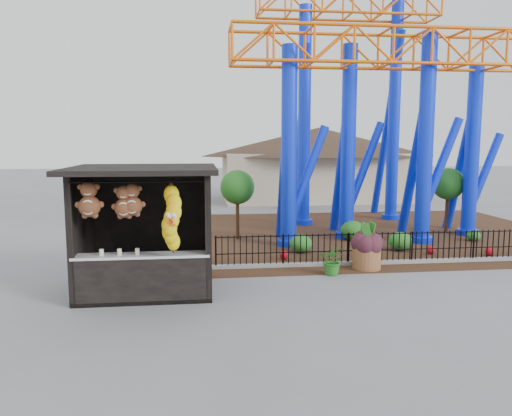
{
  "coord_description": "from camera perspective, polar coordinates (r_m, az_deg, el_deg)",
  "views": [
    {
      "loc": [
        -1.69,
        -11.3,
        3.73
      ],
      "look_at": [
        -0.19,
        1.5,
        2.0
      ],
      "focal_mm": 35.0,
      "sensor_mm": 36.0,
      "label": 1
    }
  ],
  "objects": [
    {
      "name": "pavilion",
      "position": [
        32.24,
        7.16,
        6.39
      ],
      "size": [
        15.0,
        15.0,
        4.8
      ],
      "color": "#BFAD8C",
      "rests_on": "ground"
    },
    {
      "name": "ground",
      "position": [
        12.02,
        1.77,
        -10.43
      ],
      "size": [
        120.0,
        120.0,
        0.0
      ],
      "primitive_type": "plane",
      "color": "slate",
      "rests_on": "ground"
    },
    {
      "name": "prize_booth",
      "position": [
        12.46,
        -12.6,
        -2.67
      ],
      "size": [
        3.5,
        3.4,
        3.12
      ],
      "color": "black",
      "rests_on": "ground"
    },
    {
      "name": "potted_plant",
      "position": [
        14.22,
        8.8,
        -5.93
      ],
      "size": [
        0.93,
        0.87,
        0.83
      ],
      "primitive_type": "imported",
      "rotation": [
        0.0,
        0.0,
        -0.36
      ],
      "color": "#2B5418",
      "rests_on": "ground"
    },
    {
      "name": "terracotta_planter",
      "position": [
        15.05,
        12.52,
        -5.6
      ],
      "size": [
        1.09,
        1.09,
        0.66
      ],
      "primitive_type": "cylinder",
      "rotation": [
        0.0,
        0.0,
        0.4
      ],
      "color": "brown",
      "rests_on": "ground"
    },
    {
      "name": "landscaping",
      "position": [
        18.39,
        13.0,
        -3.23
      ],
      "size": [
        7.98,
        3.7,
        0.73
      ],
      "color": "#215F1C",
      "rests_on": "mulch_bed"
    },
    {
      "name": "curb",
      "position": [
        15.83,
        14.68,
        -6.02
      ],
      "size": [
        18.0,
        0.18,
        0.12
      ],
      "primitive_type": "cube",
      "color": "gray",
      "rests_on": "ground"
    },
    {
      "name": "mulch_bed",
      "position": [
        20.47,
        9.59,
        -2.95
      ],
      "size": [
        18.0,
        12.0,
        0.02
      ],
      "primitive_type": "cube",
      "color": "#331E11",
      "rests_on": "ground"
    },
    {
      "name": "picket_fence",
      "position": [
        16.08,
        17.73,
        -4.32
      ],
      "size": [
        12.2,
        0.06,
        1.0
      ],
      "primitive_type": null,
      "color": "black",
      "rests_on": "ground"
    },
    {
      "name": "planter_foliage",
      "position": [
        14.92,
        12.59,
        -3.17
      ],
      "size": [
        0.7,
        0.7,
        0.64
      ],
      "primitive_type": "ellipsoid",
      "color": "#381620",
      "rests_on": "terracotta_planter"
    },
    {
      "name": "roller_coaster",
      "position": [
        20.86,
        12.87,
        14.92
      ],
      "size": [
        11.0,
        6.37,
        10.82
      ],
      "color": "#0E2CF1",
      "rests_on": "ground"
    }
  ]
}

